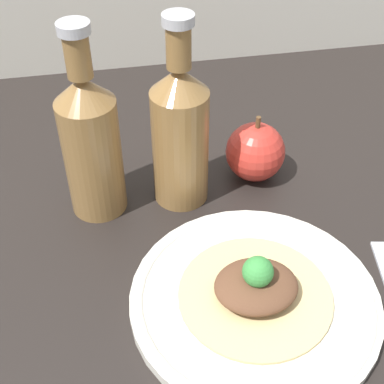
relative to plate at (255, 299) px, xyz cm
name	(u,v)px	position (x,y,z in cm)	size (l,w,h in cm)	color
ground_plane	(164,282)	(-9.42, 6.76, -2.88)	(180.00, 110.00, 4.00)	black
plate	(255,299)	(0.00, 0.00, 0.00)	(28.34, 28.34, 1.65)	silver
plated_food	(256,287)	(0.00, 0.00, 2.04)	(17.37, 17.37, 5.93)	#D6BC7F
cider_bottle_left	(91,142)	(-16.20, 20.24, 9.71)	(7.46, 7.46, 26.15)	olive
cider_bottle_right	(180,132)	(-4.87, 20.24, 9.71)	(7.46, 7.46, 26.15)	olive
apple	(255,152)	(6.27, 22.45, 3.36)	(8.46, 8.46, 10.08)	red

